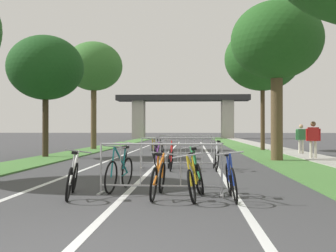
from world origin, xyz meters
TOP-DOWN VIEW (x-y plane):
  - grass_verge_left at (-5.05, 27.48)m, footprint 2.06×67.17m
  - grass_verge_right at (5.05, 27.48)m, footprint 2.06×67.17m
  - sidewalk_path_right at (6.92, 27.48)m, footprint 1.66×67.17m
  - lane_stripe_center at (0.00, 19.43)m, footprint 0.14×38.86m
  - lane_stripe_right_lane at (2.21, 19.43)m, footprint 0.14×38.86m
  - lane_stripe_left_lane at (-2.21, 19.43)m, footprint 0.14×38.86m
  - overpass_bridge at (0.00, 55.52)m, footprint 18.89×3.48m
  - tree_left_cypress_far at (-5.55, 15.19)m, footprint 3.56×3.56m
  - tree_left_oak_near at (-5.11, 22.90)m, footprint 3.77×3.77m
  - tree_right_pine_far at (4.87, 13.55)m, footprint 3.81×3.81m
  - tree_right_pine_near at (5.74, 22.20)m, footprint 4.73×4.73m
  - crowd_barrier_nearest at (0.70, 4.48)m, footprint 2.57×0.58m
  - crowd_barrier_second at (0.86, 10.19)m, footprint 2.55×0.46m
  - crowd_barrier_third at (1.03, 15.91)m, footprint 2.56×0.56m
  - bicycle_yellow_0 at (-0.41, 15.55)m, footprint 0.53×1.67m
  - bicycle_silver_1 at (2.13, 9.64)m, footprint 0.48×1.69m
  - bicycle_white_2 at (-1.00, 4.08)m, footprint 0.55×1.73m
  - bicycle_green_3 at (1.45, 5.05)m, footprint 0.52×1.69m
  - bicycle_black_4 at (-0.25, 16.44)m, footprint 0.44×1.74m
  - bicycle_teal_5 at (-0.23, 5.01)m, footprint 0.50×1.69m
  - bicycle_purple_6 at (0.18, 10.63)m, footprint 0.48×1.62m
  - bicycle_blue_7 at (2.08, 3.96)m, footprint 0.49×1.61m
  - bicycle_orange_8 at (0.69, 4.12)m, footprint 0.55×1.74m
  - bicycle_red_9 at (0.64, 9.60)m, footprint 0.51×1.65m
  - bicycle_yellow_10 at (1.39, 3.99)m, footprint 0.58×1.68m
  - bicycle_silver_11 at (-0.91, 9.82)m, footprint 0.46×1.67m
  - pedestrian_waiting at (6.95, 17.78)m, footprint 0.57×0.32m
  - pedestrian_in_red_jacket at (6.56, 14.25)m, footprint 0.60×0.36m

SIDE VIEW (x-z plane):
  - lane_stripe_center at x=0.00m, z-range 0.00..0.01m
  - lane_stripe_right_lane at x=2.21m, z-range 0.00..0.01m
  - lane_stripe_left_lane at x=-2.21m, z-range 0.00..0.01m
  - grass_verge_left at x=-5.05m, z-range 0.00..0.05m
  - grass_verge_right at x=5.05m, z-range 0.00..0.05m
  - sidewalk_path_right at x=6.92m, z-range 0.00..0.08m
  - bicycle_purple_6 at x=0.18m, z-range -0.12..0.81m
  - bicycle_silver_11 at x=-0.91m, z-range -0.12..0.81m
  - bicycle_yellow_10 at x=1.39m, z-range -0.11..0.81m
  - bicycle_black_4 at x=-0.25m, z-range -0.12..0.84m
  - bicycle_white_2 at x=-1.00m, z-range -0.10..0.83m
  - bicycle_orange_8 at x=0.69m, z-range -0.08..0.81m
  - bicycle_red_9 at x=0.64m, z-range -0.13..0.86m
  - bicycle_blue_7 at x=2.08m, z-range -0.10..0.85m
  - bicycle_green_3 at x=1.45m, z-range -0.11..0.86m
  - bicycle_silver_1 at x=2.13m, z-range -0.11..0.87m
  - bicycle_yellow_0 at x=-0.41m, z-range -0.09..0.86m
  - bicycle_teal_5 at x=-0.23m, z-range -0.12..0.90m
  - crowd_barrier_nearest at x=0.70m, z-range 0.00..1.05m
  - crowd_barrier_second at x=0.86m, z-range 0.00..1.05m
  - crowd_barrier_third at x=1.03m, z-range 0.00..1.05m
  - pedestrian_waiting at x=6.95m, z-range 0.17..1.76m
  - pedestrian_in_red_jacket at x=6.56m, z-range 0.18..1.86m
  - tree_left_cypress_far at x=-5.55m, z-range 1.34..7.09m
  - overpass_bridge at x=0.00m, z-range 1.28..7.48m
  - tree_right_pine_far at x=4.87m, z-range 1.66..8.34m
  - tree_left_oak_near at x=-5.11m, z-range 1.90..8.97m
  - tree_right_pine_near at x=5.74m, z-range 1.86..9.63m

